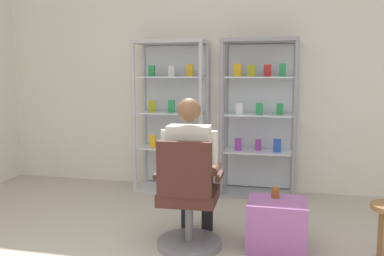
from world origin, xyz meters
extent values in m
cube|color=silver|center=(0.00, 3.00, 1.35)|extent=(6.00, 0.10, 2.70)
cylinder|color=#B7B7BC|center=(-0.98, 2.50, 0.95)|extent=(0.05, 0.05, 1.90)
cylinder|color=#B7B7BC|center=(-0.13, 2.50, 0.95)|extent=(0.05, 0.05, 1.90)
cylinder|color=#B7B7BC|center=(-0.98, 2.90, 0.95)|extent=(0.05, 0.05, 1.90)
cylinder|color=#B7B7BC|center=(-0.13, 2.90, 0.95)|extent=(0.05, 0.05, 1.90)
cube|color=#B7B7BC|center=(-0.55, 2.70, 1.88)|extent=(0.90, 0.45, 0.04)
cube|color=#B7B7BC|center=(-0.55, 2.70, 0.02)|extent=(0.90, 0.45, 0.04)
cube|color=silver|center=(-0.55, 2.92, 0.95)|extent=(0.84, 0.02, 1.80)
cube|color=silver|center=(-0.55, 2.70, 0.55)|extent=(0.82, 0.39, 0.02)
cube|color=gold|center=(-0.78, 2.66, 0.64)|extent=(0.08, 0.04, 0.16)
cube|color=#999919|center=(-0.54, 2.74, 0.62)|extent=(0.08, 0.05, 0.13)
cube|color=red|center=(-0.30, 2.73, 0.63)|extent=(0.08, 0.05, 0.15)
cube|color=silver|center=(-0.55, 2.70, 1.00)|extent=(0.82, 0.39, 0.02)
cube|color=#999919|center=(-0.80, 2.69, 1.08)|extent=(0.09, 0.04, 0.15)
cube|color=#268C4C|center=(-0.54, 2.69, 1.09)|extent=(0.08, 0.04, 0.15)
cube|color=purple|center=(-0.31, 2.69, 1.07)|extent=(0.07, 0.04, 0.13)
cube|color=silver|center=(-0.55, 2.70, 1.45)|extent=(0.82, 0.39, 0.02)
cube|color=#268C4C|center=(-0.79, 2.68, 1.53)|extent=(0.08, 0.04, 0.14)
cube|color=silver|center=(-0.54, 2.72, 1.53)|extent=(0.08, 0.04, 0.14)
cube|color=gold|center=(-0.31, 2.74, 1.53)|extent=(0.08, 0.04, 0.15)
cylinder|color=gray|center=(0.13, 2.50, 0.95)|extent=(0.05, 0.05, 1.90)
cylinder|color=gray|center=(0.98, 2.50, 0.95)|extent=(0.05, 0.05, 1.90)
cylinder|color=gray|center=(0.13, 2.90, 0.95)|extent=(0.05, 0.05, 1.90)
cylinder|color=gray|center=(0.98, 2.90, 0.95)|extent=(0.05, 0.05, 1.90)
cube|color=gray|center=(0.55, 2.70, 1.88)|extent=(0.90, 0.45, 0.04)
cube|color=gray|center=(0.55, 2.70, 0.02)|extent=(0.90, 0.45, 0.04)
cube|color=silver|center=(0.55, 2.92, 0.95)|extent=(0.84, 0.02, 1.80)
cube|color=silver|center=(0.55, 2.70, 0.55)|extent=(0.82, 0.39, 0.02)
cube|color=purple|center=(0.31, 2.67, 0.63)|extent=(0.09, 0.04, 0.15)
cube|color=purple|center=(0.55, 2.73, 0.62)|extent=(0.07, 0.05, 0.13)
cube|color=#264CB2|center=(0.78, 2.67, 0.64)|extent=(0.09, 0.05, 0.16)
cube|color=silver|center=(0.55, 2.70, 1.00)|extent=(0.82, 0.39, 0.02)
cube|color=silver|center=(0.32, 2.67, 1.07)|extent=(0.08, 0.05, 0.13)
cube|color=#268C4C|center=(0.56, 2.66, 1.08)|extent=(0.08, 0.06, 0.14)
cube|color=#268C4C|center=(0.80, 2.74, 1.07)|extent=(0.08, 0.05, 0.13)
cube|color=silver|center=(0.55, 2.70, 1.45)|extent=(0.82, 0.39, 0.02)
cube|color=gold|center=(0.29, 2.68, 1.54)|extent=(0.09, 0.05, 0.16)
cube|color=#999919|center=(0.46, 2.67, 1.52)|extent=(0.09, 0.04, 0.13)
cube|color=red|center=(0.64, 2.73, 1.53)|extent=(0.09, 0.04, 0.14)
cube|color=#268C4C|center=(0.82, 2.65, 1.53)|extent=(0.08, 0.05, 0.15)
cylinder|color=slate|center=(0.09, 1.02, 0.03)|extent=(0.56, 0.56, 0.06)
cylinder|color=slate|center=(0.09, 1.02, 0.24)|extent=(0.07, 0.07, 0.41)
cube|color=#3F1E19|center=(0.09, 1.02, 0.46)|extent=(0.50, 0.50, 0.10)
cube|color=#3F1E19|center=(0.10, 0.81, 0.73)|extent=(0.44, 0.10, 0.45)
cube|color=#3F1E19|center=(0.35, 1.03, 0.64)|extent=(0.05, 0.30, 0.04)
cube|color=#3F1E19|center=(-0.17, 1.00, 0.64)|extent=(0.05, 0.30, 0.04)
cylinder|color=black|center=(0.18, 1.22, 0.56)|extent=(0.16, 0.41, 0.14)
cylinder|color=black|center=(0.17, 1.42, 0.28)|extent=(0.11, 0.11, 0.56)
cylinder|color=black|center=(-0.02, 1.21, 0.56)|extent=(0.16, 0.41, 0.14)
cylinder|color=black|center=(-0.03, 1.41, 0.28)|extent=(0.11, 0.11, 0.56)
cube|color=beige|center=(0.09, 1.02, 0.81)|extent=(0.37, 0.24, 0.50)
sphere|color=brown|center=(0.09, 1.02, 1.19)|extent=(0.20, 0.20, 0.20)
cylinder|color=beige|center=(0.29, 1.03, 0.88)|extent=(0.09, 0.09, 0.28)
cylinder|color=brown|center=(0.28, 1.21, 0.66)|extent=(0.09, 0.30, 0.08)
cylinder|color=beige|center=(-0.11, 1.01, 0.88)|extent=(0.09, 0.09, 0.28)
cylinder|color=brown|center=(-0.12, 1.19, 0.66)|extent=(0.09, 0.30, 0.08)
cube|color=#9E599E|center=(0.83, 1.16, 0.21)|extent=(0.50, 0.42, 0.42)
cylinder|color=brown|center=(0.81, 1.23, 0.47)|extent=(0.07, 0.07, 0.09)
cylinder|color=olive|center=(1.65, 1.17, 0.22)|extent=(0.04, 0.04, 0.43)
camera|label=1|loc=(0.89, -2.31, 1.49)|focal=38.54mm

